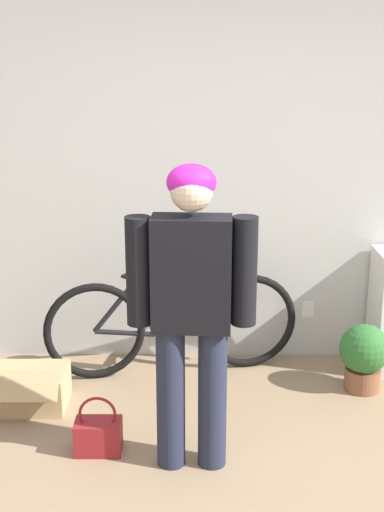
{
  "coord_description": "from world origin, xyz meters",
  "views": [
    {
      "loc": [
        -0.27,
        -2.49,
        2.16
      ],
      "look_at": [
        -0.27,
        0.84,
        1.16
      ],
      "focal_mm": 50.0,
      "sensor_mm": 36.0,
      "label": 1
    }
  ],
  "objects_px": {
    "handbag": "(99,435)",
    "person": "(192,299)",
    "bicycle": "(173,323)",
    "potted_plant": "(365,355)",
    "cardboard_box": "(22,388)"
  },
  "relations": [
    {
      "from": "bicycle",
      "to": "person",
      "type": "bearing_deg",
      "value": -93.02
    },
    {
      "from": "handbag",
      "to": "potted_plant",
      "type": "xyz_separation_m",
      "value": [
        1.61,
        0.73,
        0.14
      ]
    },
    {
      "from": "person",
      "to": "handbag",
      "type": "xyz_separation_m",
      "value": [
        -0.51,
        0.11,
        -0.83
      ]
    },
    {
      "from": "handbag",
      "to": "potted_plant",
      "type": "bearing_deg",
      "value": 24.45
    },
    {
      "from": "person",
      "to": "bicycle",
      "type": "height_order",
      "value": "person"
    },
    {
      "from": "bicycle",
      "to": "cardboard_box",
      "type": "bearing_deg",
      "value": -162.54
    },
    {
      "from": "bicycle",
      "to": "handbag",
      "type": "height_order",
      "value": "bicycle"
    },
    {
      "from": "bicycle",
      "to": "handbag",
      "type": "distance_m",
      "value": 1.09
    },
    {
      "from": "person",
      "to": "potted_plant",
      "type": "height_order",
      "value": "person"
    },
    {
      "from": "person",
      "to": "cardboard_box",
      "type": "bearing_deg",
      "value": 152.39
    },
    {
      "from": "handbag",
      "to": "person",
      "type": "bearing_deg",
      "value": -12.36
    },
    {
      "from": "handbag",
      "to": "potted_plant",
      "type": "height_order",
      "value": "potted_plant"
    },
    {
      "from": "bicycle",
      "to": "cardboard_box",
      "type": "distance_m",
      "value": 1.06
    },
    {
      "from": "person",
      "to": "bicycle",
      "type": "distance_m",
      "value": 1.25
    },
    {
      "from": "person",
      "to": "handbag",
      "type": "bearing_deg",
      "value": 170.87
    }
  ]
}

